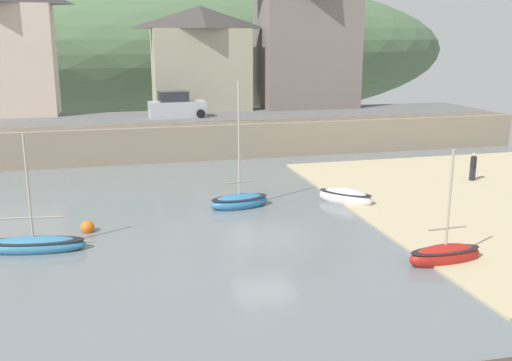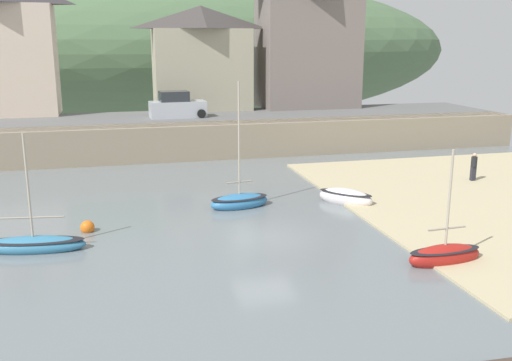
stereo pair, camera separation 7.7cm
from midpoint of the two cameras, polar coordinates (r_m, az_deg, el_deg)
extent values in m
cube|color=slate|center=(24.16, 0.79, -5.64)|extent=(48.00, 40.00, 0.06)
cube|color=gray|center=(40.02, -5.56, 3.95)|extent=(48.00, 2.40, 2.40)
cube|color=#606060|center=(43.47, -6.35, 6.25)|extent=(48.00, 9.00, 0.10)
ellipsoid|color=#4D6946|center=(77.39, -10.52, 12.63)|extent=(80.00, 44.00, 19.18)
cube|color=beige|center=(47.84, -24.03, 10.84)|extent=(7.66, 4.13, 8.20)
cube|color=#A29C82|center=(47.81, -5.54, 10.92)|extent=(7.73, 4.04, 6.49)
pyramid|color=#3F3A38|center=(47.79, -5.66, 15.87)|extent=(8.03, 4.34, 1.78)
cube|color=slate|center=(49.97, 5.00, 12.74)|extent=(8.01, 5.25, 9.44)
cube|color=gray|center=(55.17, 7.84, 13.79)|extent=(2.80, 2.80, 11.40)
ellipsoid|color=teal|center=(28.26, -1.75, -2.18)|extent=(3.15, 1.79, 0.85)
ellipsoid|color=black|center=(28.19, -1.75, -1.72)|extent=(3.09, 1.75, 0.12)
cylinder|color=#B2A893|center=(27.55, -1.79, 4.17)|extent=(0.09, 0.09, 5.48)
cylinder|color=gray|center=(27.99, -1.76, -0.15)|extent=(1.35, 0.30, 0.07)
ellipsoid|color=silver|center=(29.20, 8.81, -1.72)|extent=(2.69, 2.78, 0.99)
ellipsoid|color=black|center=(29.13, 8.83, -1.21)|extent=(2.64, 2.72, 0.12)
ellipsoid|color=#A71E18|center=(22.39, 18.18, -7.19)|extent=(2.99, 1.11, 0.93)
ellipsoid|color=black|center=(22.31, 18.23, -6.57)|extent=(2.93, 1.09, 0.12)
cylinder|color=#B2A893|center=(21.72, 18.62, -1.65)|extent=(0.09, 0.09, 3.55)
cylinder|color=gray|center=(22.04, 18.39, -4.53)|extent=(1.57, 0.15, 0.07)
ellipsoid|color=teal|center=(24.12, -21.32, -6.07)|extent=(4.13, 1.69, 0.75)
ellipsoid|color=black|center=(24.05, -21.36, -5.60)|extent=(4.05, 1.66, 0.12)
cylinder|color=#B2A893|center=(23.45, -21.83, -0.52)|extent=(0.09, 0.09, 4.06)
cylinder|color=gray|center=(23.77, -21.56, -3.47)|extent=(2.49, 0.43, 0.07)
cube|color=#B2B8C2|center=(43.25, -7.91, 7.03)|extent=(4.20, 1.96, 1.20)
cube|color=#282D33|center=(43.12, -8.29, 8.27)|extent=(2.19, 1.63, 0.80)
cylinder|color=black|center=(44.28, -5.88, 6.88)|extent=(0.64, 0.22, 0.64)
cylinder|color=black|center=(42.71, -5.56, 6.63)|extent=(0.64, 0.22, 0.64)
cylinder|color=black|center=(43.92, -10.17, 6.68)|extent=(0.64, 0.22, 0.64)
cylinder|color=black|center=(42.34, -10.00, 6.43)|extent=(0.64, 0.22, 0.64)
cube|color=#282833|center=(35.37, 20.67, 0.66)|extent=(0.28, 0.20, 0.82)
cylinder|color=black|center=(35.23, 20.77, 1.77)|extent=(0.34, 0.34, 0.58)
sphere|color=#D1A889|center=(35.16, 20.82, 2.41)|extent=(0.22, 0.22, 0.22)
sphere|color=orange|center=(25.72, -16.50, -4.51)|extent=(0.60, 0.60, 0.60)
camera|label=1|loc=(0.04, -90.47, -0.12)|focal=40.21mm
camera|label=2|loc=(0.04, 89.53, 0.12)|focal=40.21mm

